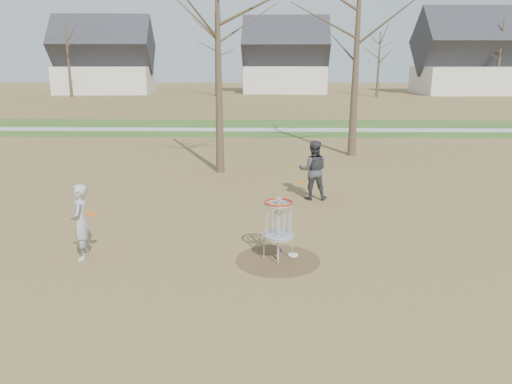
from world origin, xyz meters
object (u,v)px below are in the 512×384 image
Objects in this scene: player_throwing at (313,170)px; disc_grounded at (293,255)px; disc_golf_basket at (278,219)px; player_standing at (80,222)px.

player_throwing reaches higher than disc_grounded.
disc_grounded is 0.16× the size of disc_golf_basket.
player_throwing is at bearing 76.64° from disc_golf_basket.
disc_grounded is at bearing 81.87° from player_throwing.
player_standing is 1.20× the size of disc_golf_basket.
disc_grounded is (-0.82, -4.58, -0.88)m from player_throwing.
player_standing is 4.59m from disc_grounded.
player_standing reaches higher than disc_golf_basket.
player_standing is at bearing 43.94° from player_throwing.
disc_golf_basket is at bearing 78.60° from player_throwing.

